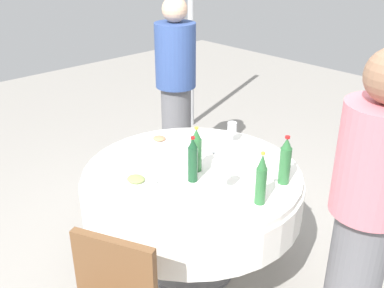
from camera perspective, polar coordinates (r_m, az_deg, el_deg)
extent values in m
plane|color=gray|center=(3.13, 0.00, -15.39)|extent=(10.00, 10.00, 0.00)
cylinder|color=white|center=(2.71, 0.00, -3.77)|extent=(1.32, 1.32, 0.04)
cylinder|color=white|center=(2.78, 0.00, -6.12)|extent=(1.35, 1.35, 0.22)
cylinder|color=slate|center=(2.97, 0.00, -11.88)|extent=(0.14, 0.14, 0.48)
cylinder|color=slate|center=(3.12, 0.00, -15.18)|extent=(0.56, 0.56, 0.03)
cylinder|color=#194728|center=(2.55, 0.10, -2.60)|extent=(0.06, 0.06, 0.21)
cone|color=#194728|center=(2.49, 0.10, 0.12)|extent=(0.05, 0.05, 0.05)
cylinder|color=red|center=(2.47, 0.10, 0.81)|extent=(0.02, 0.02, 0.01)
cylinder|color=#2D6B38|center=(2.58, 11.74, -2.73)|extent=(0.07, 0.07, 0.22)
cone|color=#2D6B38|center=(2.52, 12.02, 0.10)|extent=(0.06, 0.06, 0.06)
cylinder|color=red|center=(2.50, 12.09, 0.86)|extent=(0.03, 0.03, 0.01)
cylinder|color=#2D6B38|center=(2.66, 0.55, -1.40)|extent=(0.07, 0.07, 0.20)
cone|color=#2D6B38|center=(2.60, 0.56, 1.26)|extent=(0.06, 0.06, 0.07)
cylinder|color=gold|center=(2.59, 0.57, 2.04)|extent=(0.02, 0.02, 0.01)
cylinder|color=#2D6B38|center=(2.37, 8.75, -5.30)|extent=(0.06, 0.06, 0.21)
cone|color=#2D6B38|center=(2.30, 8.98, -2.21)|extent=(0.05, 0.05, 0.08)
cylinder|color=gold|center=(2.28, 9.06, -1.17)|extent=(0.02, 0.02, 0.01)
cylinder|color=white|center=(2.52, 4.28, -5.67)|extent=(0.06, 0.06, 0.00)
cylinder|color=white|center=(2.50, 4.31, -4.84)|extent=(0.01, 0.01, 0.08)
cylinder|color=white|center=(2.47, 4.37, -3.36)|extent=(0.07, 0.07, 0.07)
cylinder|color=white|center=(3.07, 5.06, 0.25)|extent=(0.06, 0.06, 0.00)
cylinder|color=white|center=(3.06, 5.08, 0.84)|extent=(0.01, 0.01, 0.07)
cylinder|color=white|center=(3.03, 5.13, 2.07)|extent=(0.06, 0.06, 0.08)
cylinder|color=gold|center=(3.04, 5.12, 1.70)|extent=(0.05, 0.05, 0.03)
cylinder|color=white|center=(3.07, -4.19, 0.43)|extent=(0.20, 0.20, 0.02)
ellipsoid|color=tan|center=(3.07, -4.20, 0.73)|extent=(0.09, 0.08, 0.02)
cylinder|color=white|center=(2.59, -7.14, -4.79)|extent=(0.25, 0.25, 0.02)
ellipsoid|color=#8C9E59|center=(2.58, -7.16, -4.44)|extent=(0.11, 0.10, 0.02)
cube|color=silver|center=(2.88, 3.48, -1.48)|extent=(0.18, 0.02, 0.00)
cube|color=silver|center=(2.39, -0.97, -7.56)|extent=(0.14, 0.14, 0.00)
cube|color=silver|center=(2.77, -3.35, -2.61)|extent=(0.07, 0.18, 0.00)
cylinder|color=slate|center=(3.99, -1.98, 1.52)|extent=(0.26, 0.26, 0.86)
cylinder|color=#334C8C|center=(3.77, -2.14, 11.23)|extent=(0.34, 0.34, 0.53)
sphere|color=#D8AD8C|center=(3.69, -2.23, 16.78)|extent=(0.21, 0.21, 0.21)
cylinder|color=#D8727F|center=(2.04, 22.52, -1.94)|extent=(0.34, 0.34, 0.51)
cube|color=brown|center=(2.08, -9.77, -16.51)|extent=(0.38, 0.20, 0.42)
cylinder|color=#B2B5B7|center=(4.93, -0.15, 15.61)|extent=(0.07, 0.07, 2.42)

